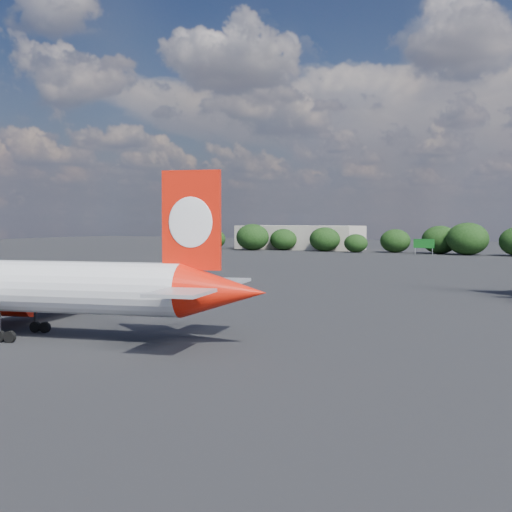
% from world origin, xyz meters
% --- Properties ---
extents(ground, '(500.00, 500.00, 0.00)m').
position_xyz_m(ground, '(0.00, 60.00, 0.00)').
color(ground, black).
rests_on(ground, ground).
extents(qantas_airliner, '(43.37, 41.51, 14.27)m').
position_xyz_m(qantas_airliner, '(-10.67, 16.90, 4.35)').
color(qantas_airliner, white).
rests_on(qantas_airliner, ground).
extents(terminal_building, '(42.00, 16.00, 8.00)m').
position_xyz_m(terminal_building, '(-65.00, 192.00, 4.00)').
color(terminal_building, '#A3998C').
rests_on(terminal_building, ground).
extents(highway_sign, '(6.00, 0.30, 4.50)m').
position_xyz_m(highway_sign, '(-18.00, 176.00, 3.13)').
color(highway_sign, '#125C1A').
rests_on(highway_sign, ground).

